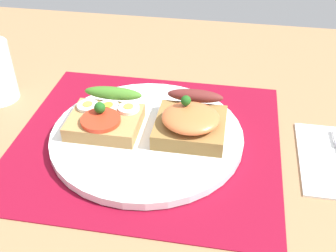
# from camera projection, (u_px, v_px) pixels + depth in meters

# --- Properties ---
(ground_plane) EXTENTS (1.20, 0.90, 0.03)m
(ground_plane) POSITION_uv_depth(u_px,v_px,m) (148.00, 149.00, 0.60)
(ground_plane) COLOR #9B724B
(placemat) EXTENTS (0.37, 0.34, 0.00)m
(placemat) POSITION_uv_depth(u_px,v_px,m) (147.00, 140.00, 0.59)
(placemat) COLOR maroon
(placemat) RESTS_ON ground_plane
(plate) EXTENTS (0.27, 0.27, 0.01)m
(plate) POSITION_uv_depth(u_px,v_px,m) (147.00, 136.00, 0.59)
(plate) COLOR white
(plate) RESTS_ON placemat
(sandwich_egg_tomato) EXTENTS (0.10, 0.10, 0.04)m
(sandwich_egg_tomato) POSITION_uv_depth(u_px,v_px,m) (106.00, 116.00, 0.59)
(sandwich_egg_tomato) COLOR #B0834B
(sandwich_egg_tomato) RESTS_ON plate
(sandwich_salmon) EXTENTS (0.10, 0.11, 0.06)m
(sandwich_salmon) POSITION_uv_depth(u_px,v_px,m) (191.00, 120.00, 0.57)
(sandwich_salmon) COLOR olive
(sandwich_salmon) RESTS_ON plate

